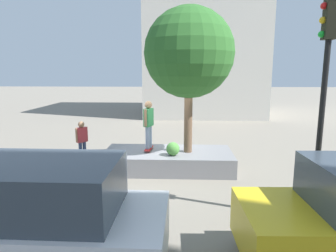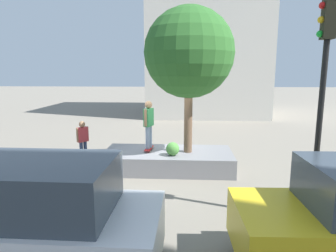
{
  "view_description": "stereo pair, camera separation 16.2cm",
  "coord_description": "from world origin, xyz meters",
  "px_view_note": "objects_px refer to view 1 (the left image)",
  "views": [
    {
      "loc": [
        -0.8,
        10.32,
        3.36
      ],
      "look_at": [
        -0.35,
        0.26,
        1.53
      ],
      "focal_mm": 31.85,
      "sensor_mm": 36.0,
      "label": 1
    },
    {
      "loc": [
        -0.96,
        10.31,
        3.36
      ],
      "look_at": [
        -0.35,
        0.26,
        1.53
      ],
      "focal_mm": 31.85,
      "sensor_mm": 36.0,
      "label": 2
    }
  ],
  "objects_px": {
    "skateboard": "(149,149)",
    "passerby_with_bag": "(42,179)",
    "sedan_parked": "(32,223)",
    "plaza_tree": "(189,53)",
    "planter_ledge": "(168,160)",
    "traffic_light_median": "(325,75)",
    "pedestrian_crossing": "(82,138)",
    "skateboarder": "(149,121)"
  },
  "relations": [
    {
      "from": "plaza_tree",
      "to": "skateboard",
      "type": "relative_size",
      "value": 5.95
    },
    {
      "from": "planter_ledge",
      "to": "pedestrian_crossing",
      "type": "xyz_separation_m",
      "value": [
        3.34,
        -0.91,
        0.56
      ]
    },
    {
      "from": "skateboarder",
      "to": "traffic_light_median",
      "type": "relative_size",
      "value": 0.34
    },
    {
      "from": "planter_ledge",
      "to": "plaza_tree",
      "type": "xyz_separation_m",
      "value": [
        -0.69,
        0.03,
        3.65
      ]
    },
    {
      "from": "planter_ledge",
      "to": "passerby_with_bag",
      "type": "xyz_separation_m",
      "value": [
        2.82,
        3.54,
        0.56
      ]
    },
    {
      "from": "skateboard",
      "to": "traffic_light_median",
      "type": "distance_m",
      "value": 6.13
    },
    {
      "from": "planter_ledge",
      "to": "skateboard",
      "type": "height_order",
      "value": "skateboard"
    },
    {
      "from": "pedestrian_crossing",
      "to": "skateboarder",
      "type": "bearing_deg",
      "value": 163.82
    },
    {
      "from": "skateboard",
      "to": "traffic_light_median",
      "type": "height_order",
      "value": "traffic_light_median"
    },
    {
      "from": "planter_ledge",
      "to": "sedan_parked",
      "type": "distance_m",
      "value": 6.19
    },
    {
      "from": "planter_ledge",
      "to": "sedan_parked",
      "type": "bearing_deg",
      "value": 72.22
    },
    {
      "from": "skateboard",
      "to": "planter_ledge",
      "type": "bearing_deg",
      "value": 168.88
    },
    {
      "from": "sedan_parked",
      "to": "traffic_light_median",
      "type": "xyz_separation_m",
      "value": [
        -5.37,
        -2.34,
        2.27
      ]
    },
    {
      "from": "planter_ledge",
      "to": "skateboarder",
      "type": "distance_m",
      "value": 1.52
    },
    {
      "from": "skateboard",
      "to": "passerby_with_bag",
      "type": "bearing_deg",
      "value": 59.79
    },
    {
      "from": "pedestrian_crossing",
      "to": "sedan_parked",
      "type": "bearing_deg",
      "value": 102.2
    },
    {
      "from": "planter_ledge",
      "to": "pedestrian_crossing",
      "type": "height_order",
      "value": "pedestrian_crossing"
    },
    {
      "from": "skateboard",
      "to": "pedestrian_crossing",
      "type": "relative_size",
      "value": 0.53
    },
    {
      "from": "traffic_light_median",
      "to": "skateboard",
      "type": "bearing_deg",
      "value": -41.13
    },
    {
      "from": "plaza_tree",
      "to": "skateboard",
      "type": "height_order",
      "value": "plaza_tree"
    },
    {
      "from": "sedan_parked",
      "to": "traffic_light_median",
      "type": "height_order",
      "value": "traffic_light_median"
    },
    {
      "from": "skateboard",
      "to": "sedan_parked",
      "type": "relative_size",
      "value": 0.19
    },
    {
      "from": "traffic_light_median",
      "to": "passerby_with_bag",
      "type": "relative_size",
      "value": 3.22
    },
    {
      "from": "plaza_tree",
      "to": "passerby_with_bag",
      "type": "relative_size",
      "value": 3.19
    },
    {
      "from": "plaza_tree",
      "to": "skateboarder",
      "type": "xyz_separation_m",
      "value": [
        1.38,
        -0.17,
        -2.3
      ]
    },
    {
      "from": "skateboarder",
      "to": "passerby_with_bag",
      "type": "xyz_separation_m",
      "value": [
        2.14,
        3.67,
        -0.8
      ]
    },
    {
      "from": "planter_ledge",
      "to": "pedestrian_crossing",
      "type": "distance_m",
      "value": 3.51
    },
    {
      "from": "skateboard",
      "to": "skateboarder",
      "type": "height_order",
      "value": "skateboarder"
    },
    {
      "from": "pedestrian_crossing",
      "to": "planter_ledge",
      "type": "bearing_deg",
      "value": 164.84
    },
    {
      "from": "planter_ledge",
      "to": "pedestrian_crossing",
      "type": "relative_size",
      "value": 2.92
    },
    {
      "from": "plaza_tree",
      "to": "pedestrian_crossing",
      "type": "distance_m",
      "value": 5.16
    },
    {
      "from": "planter_ledge",
      "to": "passerby_with_bag",
      "type": "bearing_deg",
      "value": 51.41
    },
    {
      "from": "planter_ledge",
      "to": "pedestrian_crossing",
      "type": "bearing_deg",
      "value": -15.16
    },
    {
      "from": "plaza_tree",
      "to": "skateboarder",
      "type": "height_order",
      "value": "plaza_tree"
    },
    {
      "from": "traffic_light_median",
      "to": "sedan_parked",
      "type": "bearing_deg",
      "value": 23.59
    },
    {
      "from": "plaza_tree",
      "to": "skateboarder",
      "type": "distance_m",
      "value": 2.68
    },
    {
      "from": "plaza_tree",
      "to": "planter_ledge",
      "type": "bearing_deg",
      "value": -2.9
    },
    {
      "from": "skateboard",
      "to": "sedan_parked",
      "type": "distance_m",
      "value": 6.12
    },
    {
      "from": "skateboard",
      "to": "sedan_parked",
      "type": "xyz_separation_m",
      "value": [
        1.19,
        5.99,
        0.34
      ]
    },
    {
      "from": "skateboard",
      "to": "passerby_with_bag",
      "type": "height_order",
      "value": "passerby_with_bag"
    },
    {
      "from": "plaza_tree",
      "to": "traffic_light_median",
      "type": "xyz_separation_m",
      "value": [
        -2.8,
        3.48,
        -0.67
      ]
    },
    {
      "from": "plaza_tree",
      "to": "pedestrian_crossing",
      "type": "height_order",
      "value": "plaza_tree"
    }
  ]
}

